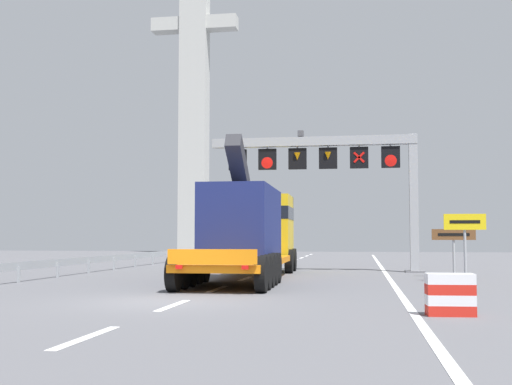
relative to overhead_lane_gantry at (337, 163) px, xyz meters
name	(u,v)px	position (x,y,z in m)	size (l,w,h in m)	color
ground	(164,302)	(-4.01, -15.16, -5.27)	(112.00, 112.00, 0.00)	#5B5B60
lane_markings	(277,267)	(-3.50, 4.32, -5.26)	(0.20, 53.57, 0.01)	silver
edge_line_right	(387,276)	(2.19, -3.16, -5.26)	(0.20, 63.00, 0.01)	silver
overhead_lane_gantry	(337,163)	(0.00, 0.00, 0.00)	(10.22, 0.90, 6.87)	#9EA0A5
heavy_haul_truck_orange	(252,229)	(-3.41, -4.83, -3.28)	(3.27, 14.11, 5.30)	orange
exit_sign_yellow	(465,230)	(4.91, -6.44, -3.33)	(1.52, 0.15, 2.53)	#9EA0A5
tourist_info_sign_brown	(454,240)	(4.91, -3.44, -3.71)	(1.78, 0.15, 2.00)	#9EA0A5
crash_barrier_striped	(450,295)	(2.93, -17.08, -4.82)	(1.03, 0.56, 0.90)	red
guardrail_left	(88,261)	(-11.35, -3.13, -4.71)	(0.13, 28.07, 0.76)	#999EA3
bridge_pylon_distant	(194,64)	(-15.72, 32.88, 14.28)	(9.00, 2.00, 38.30)	#B7B7B2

